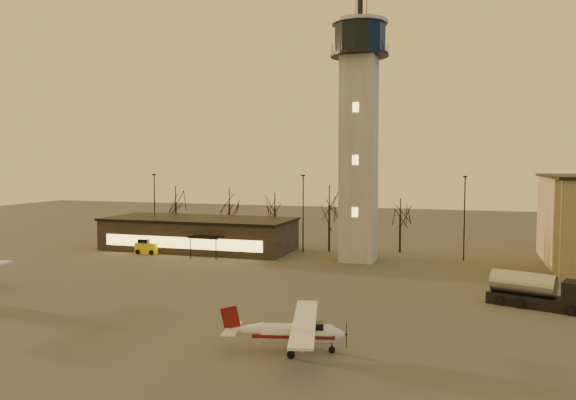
{
  "coord_description": "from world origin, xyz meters",
  "views": [
    {
      "loc": [
        12.55,
        -35.58,
        11.63
      ],
      "look_at": [
        -3.24,
        13.0,
        8.27
      ],
      "focal_mm": 35.0,
      "sensor_mm": 36.0,
      "label": 1
    }
  ],
  "objects": [
    {
      "name": "ground",
      "position": [
        0.0,
        0.0,
        0.0
      ],
      "size": [
        220.0,
        220.0,
        0.0
      ],
      "primitive_type": "plane",
      "color": "#413E3C",
      "rests_on": "ground"
    },
    {
      "name": "service_cart",
      "position": [
        -26.83,
        27.0,
        0.72
      ],
      "size": [
        3.01,
        1.94,
        1.9
      ],
      "rotation": [
        0.0,
        0.0,
        -0.01
      ],
      "color": "yellow",
      "rests_on": "ground"
    },
    {
      "name": "tree_row",
      "position": [
        -13.7,
        39.16,
        5.94
      ],
      "size": [
        37.2,
        9.2,
        8.8
      ],
      "color": "black",
      "rests_on": "ground"
    },
    {
      "name": "terminal",
      "position": [
        -21.99,
        31.98,
        2.16
      ],
      "size": [
        25.4,
        12.2,
        4.3
      ],
      "color": "black",
      "rests_on": "ground"
    },
    {
      "name": "fuel_truck",
      "position": [
        17.84,
        13.03,
        1.1
      ],
      "size": [
        7.8,
        4.44,
        2.78
      ],
      "rotation": [
        0.0,
        0.0,
        -0.33
      ],
      "color": "black",
      "rests_on": "ground"
    },
    {
      "name": "cessna_front",
      "position": [
        2.73,
        -3.2,
        0.97
      ],
      "size": [
        8.26,
        10.32,
        2.85
      ],
      "rotation": [
        0.0,
        0.0,
        0.24
      ],
      "color": "beige",
      "rests_on": "ground"
    },
    {
      "name": "control_tower",
      "position": [
        0.0,
        30.0,
        16.33
      ],
      "size": [
        6.8,
        6.8,
        32.6
      ],
      "color": "gray",
      "rests_on": "ground"
    },
    {
      "name": "light_poles",
      "position": [
        0.5,
        31.0,
        5.41
      ],
      "size": [
        58.5,
        12.25,
        10.14
      ],
      "color": "black",
      "rests_on": "ground"
    }
  ]
}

